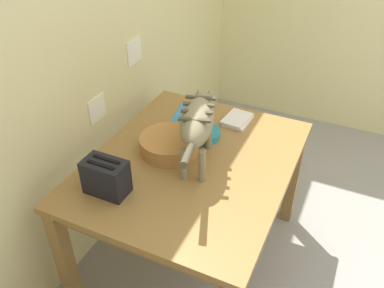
# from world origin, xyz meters

# --- Properties ---
(wall_rear) EXTENTS (4.29, 0.11, 2.50)m
(wall_rear) POSITION_xyz_m (0.00, 1.90, 1.25)
(wall_rear) COLOR beige
(wall_rear) RESTS_ON ground_plane
(dining_table) EXTENTS (1.23, 0.99, 0.74)m
(dining_table) POSITION_xyz_m (-0.09, 1.25, 0.66)
(dining_table) COLOR olive
(dining_table) RESTS_ON ground_plane
(cat) EXTENTS (0.67, 0.26, 0.33)m
(cat) POSITION_xyz_m (-0.08, 1.23, 0.98)
(cat) COLOR #827757
(cat) RESTS_ON dining_table
(saucer_bowl) EXTENTS (0.20, 0.20, 0.04)m
(saucer_bowl) POSITION_xyz_m (0.13, 1.29, 0.76)
(saucer_bowl) COLOR teal
(saucer_bowl) RESTS_ON dining_table
(coffee_mug) EXTENTS (0.12, 0.08, 0.09)m
(coffee_mug) POSITION_xyz_m (0.14, 1.29, 0.82)
(coffee_mug) COLOR red
(coffee_mug) RESTS_ON saucer_bowl
(magazine) EXTENTS (0.27, 0.24, 0.01)m
(magazine) POSITION_xyz_m (0.33, 1.44, 0.75)
(magazine) COLOR #3385C1
(magazine) RESTS_ON dining_table
(book_stack) EXTENTS (0.20, 0.15, 0.03)m
(book_stack) POSITION_xyz_m (0.36, 1.16, 0.76)
(book_stack) COLOR silver
(book_stack) RESTS_ON dining_table
(wicker_basket) EXTENTS (0.31, 0.31, 0.08)m
(wicker_basket) POSITION_xyz_m (-0.06, 1.39, 0.79)
(wicker_basket) COLOR #B3793A
(wicker_basket) RESTS_ON dining_table
(toaster) EXTENTS (0.12, 0.20, 0.18)m
(toaster) POSITION_xyz_m (-0.47, 1.50, 0.83)
(toaster) COLOR black
(toaster) RESTS_ON dining_table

